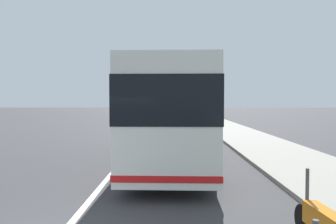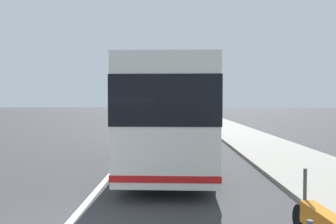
{
  "view_description": "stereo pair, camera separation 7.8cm",
  "coord_description": "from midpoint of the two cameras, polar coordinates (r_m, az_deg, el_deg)",
  "views": [
    {
      "loc": [
        -4.1,
        -1.94,
        2.39
      ],
      "look_at": [
        9.05,
        -1.83,
        1.92
      ],
      "focal_mm": 33.93,
      "sensor_mm": 36.0,
      "label": 1
    },
    {
      "loc": [
        -4.1,
        -2.02,
        2.39
      ],
      "look_at": [
        9.05,
        -1.83,
        1.92
      ],
      "focal_mm": 33.93,
      "sensor_mm": 36.0,
      "label": 2
    }
  ],
  "objects": [
    {
      "name": "car_oncoming",
      "position": [
        37.21,
        -6.32,
        -0.62
      ],
      "size": [
        4.19,
        2.0,
        1.44
      ],
      "rotation": [
        0.0,
        0.0,
        3.18
      ],
      "color": "#2D7238",
      "rests_on": "ground"
    },
    {
      "name": "lane_divider_line",
      "position": [
        14.43,
        -7.47,
        -7.51
      ],
      "size": [
        110.0,
        0.16,
        0.01
      ],
      "primitive_type": "cube",
      "color": "silver",
      "rests_on": "ground"
    },
    {
      "name": "car_far_distant",
      "position": [
        42.58,
        0.61,
        -0.23
      ],
      "size": [
        4.62,
        2.17,
        1.53
      ],
      "rotation": [
        0.0,
        0.0,
        -0.07
      ],
      "color": "gold",
      "rests_on": "ground"
    },
    {
      "name": "car_ahead_same_lane",
      "position": [
        33.85,
        1.35,
        -0.82
      ],
      "size": [
        4.71,
        2.06,
        1.52
      ],
      "rotation": [
        0.0,
        0.0,
        -0.07
      ],
      "color": "silver",
      "rests_on": "ground"
    },
    {
      "name": "sidewalk_curb",
      "position": [
        15.06,
        19.09,
        -6.95
      ],
      "size": [
        110.0,
        3.6,
        0.14
      ],
      "primitive_type": "cube",
      "color": "gray",
      "rests_on": "ground"
    },
    {
      "name": "coach_bus",
      "position": [
        12.53,
        0.49,
        0.25
      ],
      "size": [
        10.86,
        2.86,
        3.53
      ],
      "rotation": [
        0.0,
        0.0,
        -0.03
      ],
      "color": "silver",
      "rests_on": "ground"
    }
  ]
}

